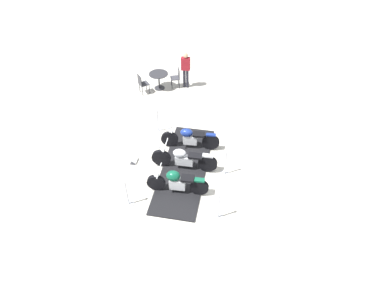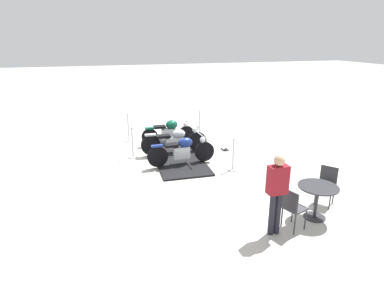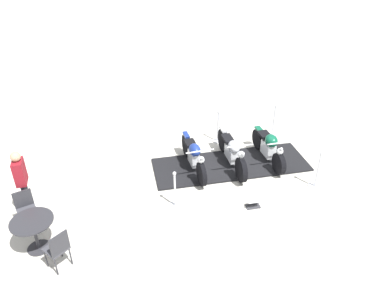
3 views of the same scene
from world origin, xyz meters
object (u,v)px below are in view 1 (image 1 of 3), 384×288
Objects in this scene: motorcycle_forest at (176,182)px; stanchion_left_mid at (225,166)px; motorcycle_chrome at (183,158)px; cafe_table at (159,77)px; stanchion_right_front at (158,125)px; stanchion_left_rear at (219,210)px; info_placard at (134,160)px; cafe_chair_near_table at (142,83)px; bystander_person at (186,67)px; motorcycle_navy at (189,138)px; cafe_chair_across_table at (176,77)px; stanchion_right_rear at (128,197)px.

stanchion_left_mid reaches higher than motorcycle_forest.
motorcycle_chrome is 5.41m from cafe_table.
stanchion_right_front reaches higher than cafe_table.
stanchion_left_rear is 3.81m from info_placard.
cafe_table is at bearing 0.00° from cafe_chair_near_table.
motorcycle_forest is at bearing 60.29° from stanchion_left_rear.
info_placard is 0.38× the size of cafe_chair_near_table.
stanchion_left_mid is 5.86m from bystander_person.
cafe_table is 1.33m from bystander_person.
stanchion_right_front is (1.97, 2.80, -0.06)m from stanchion_left_mid.
motorcycle_navy is 1.26× the size of bystander_person.
cafe_chair_near_table is at bearing -68.20° from bystander_person.
cafe_chair_near_table is (6.45, 4.03, 0.19)m from stanchion_left_rear.
motorcycle_chrome is at bearing 88.02° from stanchion_left_mid.
bystander_person is at bearing -80.90° from motorcycle_navy.
motorcycle_forest is 2.20× the size of cafe_chair_across_table.
info_placard is at bearing -12.80° from bystander_person.
stanchion_right_front reaches higher than info_placard.
motorcycle_chrome is 2.34m from stanchion_right_rear.
stanchion_right_rear is (-1.82, 1.47, -0.16)m from motorcycle_chrome.
info_placard is (0.08, 1.83, -0.42)m from motorcycle_chrome.
motorcycle_forest is at bearing 86.48° from motorcycle_navy.
stanchion_left_rear is 1.87m from stanchion_left_mid.
motorcycle_navy is 1.08× the size of motorcycle_forest.
stanchion_left_mid is 0.63× the size of bystander_person.
cafe_table is at bearing -77.90° from bystander_person.
motorcycle_forest is 1.99× the size of stanchion_right_front.
stanchion_left_mid is 6.15m from cafe_chair_near_table.
cafe_chair_near_table is (5.63, 2.60, 0.04)m from motorcycle_forest.
cafe_chair_near_table is 1.62m from cafe_chair_across_table.
motorcycle_navy is 3.32m from stanchion_left_rear.
bystander_person reaches higher than cafe_table.
motorcycle_navy is 2.37× the size of cafe_chair_across_table.
stanchion_left_rear reaches higher than info_placard.
cafe_table is at bearing -0.00° from cafe_chair_across_table.
motorcycle_chrome is at bearing -97.74° from cafe_chair_near_table.
motorcycle_chrome is 2.27× the size of stanchion_right_front.
stanchion_right_rear is at bearing 69.92° from cafe_chair_across_table.
motorcycle_chrome is at bearing -158.45° from cafe_table.
cafe_chair_across_table is (7.21, 2.60, 0.19)m from stanchion_left_rear.
cafe_chair_near_table is at bearing 12.22° from info_placard.
bystander_person reaches higher than motorcycle_forest.
stanchion_left_mid reaches higher than cafe_chair_across_table.
stanchion_right_rear is 1.16× the size of cafe_chair_near_table.
cafe_table is at bearing 11.78° from stanchion_right_front.
motorcycle_navy is 2.17m from info_placard.
stanchion_right_front is at bearing 69.80° from cafe_chair_across_table.
info_placard is at bearing -1.24° from motorcycle_chrome.
stanchion_left_rear is at bearing 178.01° from stanchion_left_mid.
bystander_person is (3.41, -0.56, 0.73)m from stanchion_right_front.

